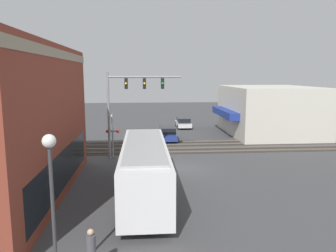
{
  "coord_description": "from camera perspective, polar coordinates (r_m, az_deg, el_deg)",
  "views": [
    {
      "loc": [
        -23.97,
        2.88,
        7.12
      ],
      "look_at": [
        4.28,
        0.67,
        2.66
      ],
      "focal_mm": 35.0,
      "sensor_mm": 36.0,
      "label": 1
    }
  ],
  "objects": [
    {
      "name": "traffic_signal_gantry",
      "position": [
        27.74,
        -6.78,
        5.23
      ],
      "size": [
        0.42,
        6.18,
        7.33
      ],
      "color": "gray",
      "rests_on": "ground"
    },
    {
      "name": "shop_building",
      "position": [
        41.34,
        17.13,
        2.63
      ],
      "size": [
        12.31,
        10.9,
        5.71
      ],
      "color": "beige",
      "rests_on": "ground"
    },
    {
      "name": "ground_plane",
      "position": [
        25.17,
        2.3,
        -7.49
      ],
      "size": [
        120.0,
        120.0,
        0.0
      ],
      "primitive_type": "plane",
      "color": "#424244"
    },
    {
      "name": "rail_track_near",
      "position": [
        30.93,
        0.99,
        -4.31
      ],
      "size": [
        2.6,
        60.0,
        0.15
      ],
      "color": "#332D28",
      "rests_on": "ground"
    },
    {
      "name": "streetlamp",
      "position": [
        11.38,
        -19.49,
        -12.02
      ],
      "size": [
        0.44,
        0.44,
        5.29
      ],
      "color": "#38383A",
      "rests_on": "ground"
    },
    {
      "name": "parked_car_white",
      "position": [
        44.36,
        2.67,
        0.54
      ],
      "size": [
        4.43,
        1.82,
        1.37
      ],
      "color": "silver",
      "rests_on": "ground"
    },
    {
      "name": "pedestrian_near_bus",
      "position": [
        24.08,
        -0.11,
        -6.06
      ],
      "size": [
        0.34,
        0.34,
        1.73
      ],
      "color": "black",
      "rests_on": "ground"
    },
    {
      "name": "crossing_signal",
      "position": [
        28.54,
        -9.64,
        -0.91
      ],
      "size": [
        1.41,
        1.18,
        3.81
      ],
      "color": "gray",
      "rests_on": "ground"
    },
    {
      "name": "rail_track_far",
      "position": [
        34.04,
        0.48,
        -3.08
      ],
      "size": [
        2.6,
        60.0,
        0.15
      ],
      "color": "#332D28",
      "rests_on": "ground"
    },
    {
      "name": "city_bus",
      "position": [
        19.34,
        -4.09,
        -7.17
      ],
      "size": [
        11.2,
        2.59,
        3.18
      ],
      "color": "white",
      "rests_on": "ground"
    },
    {
      "name": "parked_car_blue",
      "position": [
        35.84,
        -0.12,
        -1.37
      ],
      "size": [
        4.76,
        1.82,
        1.51
      ],
      "color": "navy",
      "rests_on": "ground"
    }
  ]
}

